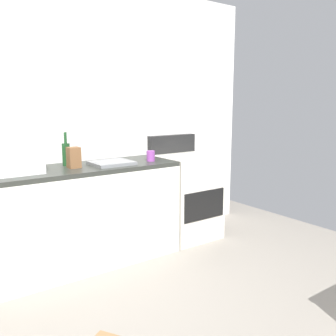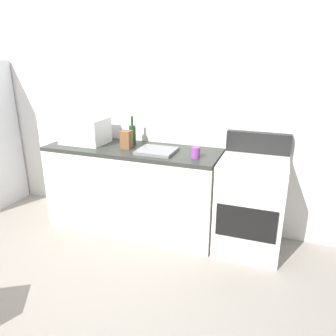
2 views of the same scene
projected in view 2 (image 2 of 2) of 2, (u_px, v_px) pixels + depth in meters
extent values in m
plane|color=gray|center=(38.00, 289.00, 2.64)|extent=(6.00, 6.00, 0.00)
cube|color=silver|center=(120.00, 102.00, 3.59)|extent=(5.00, 0.10, 2.60)
cube|color=silver|center=(133.00, 190.00, 3.47)|extent=(1.80, 0.60, 0.86)
cube|color=#2D302B|center=(132.00, 150.00, 3.32)|extent=(1.80, 0.60, 0.04)
cube|color=silver|center=(250.00, 206.00, 3.07)|extent=(0.60, 0.60, 0.90)
cube|color=black|center=(246.00, 223.00, 2.81)|extent=(0.52, 0.02, 0.30)
cube|color=black|center=(258.00, 143.00, 3.12)|extent=(0.60, 0.08, 0.20)
cube|color=white|center=(85.00, 131.00, 3.46)|extent=(0.46, 0.34, 0.27)
cube|color=slate|center=(157.00, 151.00, 3.15)|extent=(0.36, 0.32, 0.03)
cylinder|color=#193F1E|center=(133.00, 135.00, 3.41)|extent=(0.07, 0.07, 0.20)
cylinder|color=#193F1E|center=(132.00, 121.00, 3.36)|extent=(0.03, 0.03, 0.10)
cylinder|color=purple|center=(196.00, 153.00, 2.98)|extent=(0.08, 0.08, 0.10)
cube|color=brown|center=(127.00, 140.00, 3.27)|extent=(0.10, 0.10, 0.18)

